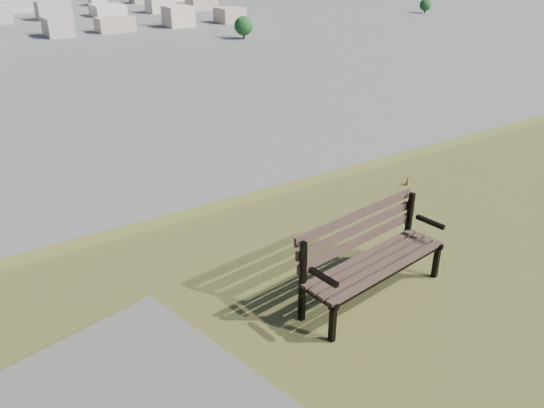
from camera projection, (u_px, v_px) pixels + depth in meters
park_bench at (369, 252)px, 5.56m from camera, size 1.82×0.79×0.92m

